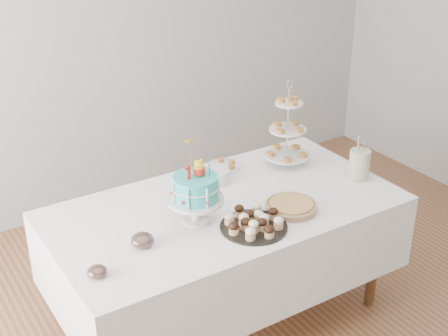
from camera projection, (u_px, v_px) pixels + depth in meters
walls at (259, 124)px, 2.92m from camera, size 5.04×4.04×2.70m
table at (225, 240)px, 3.50m from camera, size 1.92×1.02×0.77m
birthday_cake at (196, 201)px, 3.19m from camera, size 0.30×0.30×0.45m
cupcake_tray at (254, 221)px, 3.17m from camera, size 0.35×0.35×0.08m
pie at (291, 206)px, 3.34m from camera, size 0.28×0.28×0.04m
tiered_stand at (288, 130)px, 3.78m from camera, size 0.28×0.28×0.54m
plate_stack at (213, 175)px, 3.64m from camera, size 0.20×0.20×0.08m
pastry_plate at (223, 165)px, 3.82m from camera, size 0.22×0.22×0.03m
jam_bowl_a at (97, 272)px, 2.80m from camera, size 0.09×0.09×0.06m
jam_bowl_b at (142, 240)px, 3.02m from camera, size 0.12×0.12×0.07m
utensil_pitcher at (360, 163)px, 3.65m from camera, size 0.13×0.12×0.27m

